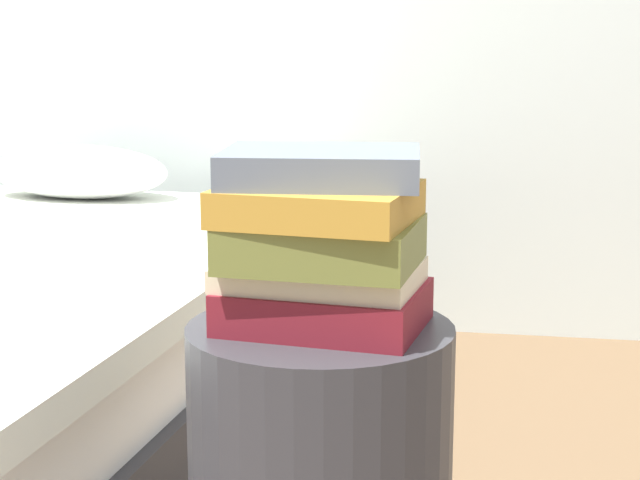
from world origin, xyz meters
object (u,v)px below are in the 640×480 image
object	(u,v)px
book_olive	(322,243)
book_slate	(323,166)
book_ochre	(317,203)
book_cream	(324,274)
book_maroon	(324,307)

from	to	relation	value
book_olive	book_slate	xyz separation A→B (m)	(-0.00, 0.02, 0.10)
book_ochre	book_slate	distance (m)	0.05
book_cream	book_ochre	xyz separation A→B (m)	(-0.01, -0.01, 0.10)
book_olive	book_slate	bearing A→B (deg)	102.34
book_cream	book_ochre	size ratio (longest dim) A/B	1.07
book_ochre	book_cream	bearing A→B (deg)	75.01
book_maroon	book_cream	distance (m)	0.04
book_cream	book_olive	xyz separation A→B (m)	(0.00, -0.01, 0.04)
book_maroon	book_slate	world-z (taller)	book_slate
book_maroon	book_cream	bearing A→B (deg)	114.68
book_maroon	book_ochre	xyz separation A→B (m)	(-0.01, -0.01, 0.14)
book_slate	book_ochre	bearing A→B (deg)	-104.92
book_maroon	book_ochre	world-z (taller)	book_ochre
book_olive	book_ochre	size ratio (longest dim) A/B	1.01
book_maroon	book_ochre	size ratio (longest dim) A/B	1.07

